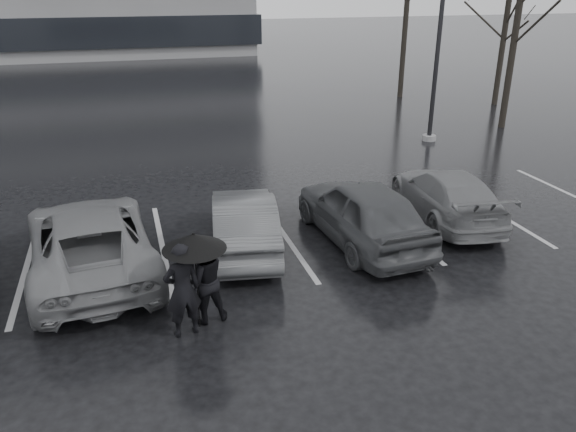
# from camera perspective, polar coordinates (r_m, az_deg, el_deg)

# --- Properties ---
(ground) EXTENTS (160.00, 160.00, 0.00)m
(ground) POSITION_cam_1_polar(r_m,az_deg,el_deg) (10.93, 0.18, -7.44)
(ground) COLOR black
(ground) RESTS_ON ground
(car_main) EXTENTS (2.01, 4.40, 1.46)m
(car_main) POSITION_cam_1_polar(r_m,az_deg,el_deg) (12.68, 7.57, 0.49)
(car_main) COLOR black
(car_main) RESTS_ON ground
(car_west_a) EXTENTS (1.92, 4.00, 1.26)m
(car_west_a) POSITION_cam_1_polar(r_m,az_deg,el_deg) (12.31, -4.49, -0.58)
(car_west_a) COLOR #2F2F32
(car_west_a) RESTS_ON ground
(car_west_b) EXTENTS (2.80, 5.22, 1.39)m
(car_west_b) POSITION_cam_1_polar(r_m,az_deg,el_deg) (11.94, -19.46, -2.33)
(car_west_b) COLOR #505053
(car_west_b) RESTS_ON ground
(car_east) EXTENTS (2.29, 4.42, 1.23)m
(car_east) POSITION_cam_1_polar(r_m,az_deg,el_deg) (14.45, 15.81, 2.14)
(car_east) COLOR #505053
(car_east) RESTS_ON ground
(pedestrian_left) EXTENTS (0.68, 0.52, 1.68)m
(pedestrian_left) POSITION_cam_1_polar(r_m,az_deg,el_deg) (9.39, -10.66, -7.41)
(pedestrian_left) COLOR black
(pedestrian_left) RESTS_ON ground
(pedestrian_right) EXTENTS (0.85, 0.71, 1.60)m
(pedestrian_right) POSITION_cam_1_polar(r_m,az_deg,el_deg) (9.73, -8.58, -6.40)
(pedestrian_right) COLOR black
(pedestrian_right) RESTS_ON ground
(umbrella) EXTENTS (1.05, 1.05, 1.78)m
(umbrella) POSITION_cam_1_polar(r_m,az_deg,el_deg) (9.17, -9.54, -2.57)
(umbrella) COLOR black
(umbrella) RESTS_ON ground
(lamp_post) EXTENTS (0.50, 0.50, 9.07)m
(lamp_post) POSITION_cam_1_polar(r_m,az_deg,el_deg) (21.08, 15.23, 18.40)
(lamp_post) COLOR gray
(lamp_post) RESTS_ON ground
(stall_stripes) EXTENTS (19.72, 5.00, 0.00)m
(stall_stripes) POSITION_cam_1_polar(r_m,az_deg,el_deg) (12.93, -6.43, -2.53)
(stall_stripes) COLOR #A7A6A9
(stall_stripes) RESTS_ON ground
(tree_east) EXTENTS (0.26, 0.26, 8.00)m
(tree_east) POSITION_cam_1_polar(r_m,az_deg,el_deg) (24.11, 22.22, 17.66)
(tree_east) COLOR black
(tree_east) RESTS_ON ground
(tree_ne) EXTENTS (0.26, 0.26, 7.00)m
(tree_ne) POSITION_cam_1_polar(r_m,az_deg,el_deg) (28.83, 21.19, 17.39)
(tree_ne) COLOR black
(tree_ne) RESTS_ON ground
(tree_north) EXTENTS (0.26, 0.26, 8.50)m
(tree_north) POSITION_cam_1_polar(r_m,az_deg,el_deg) (29.46, 11.95, 19.92)
(tree_north) COLOR black
(tree_north) RESTS_ON ground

